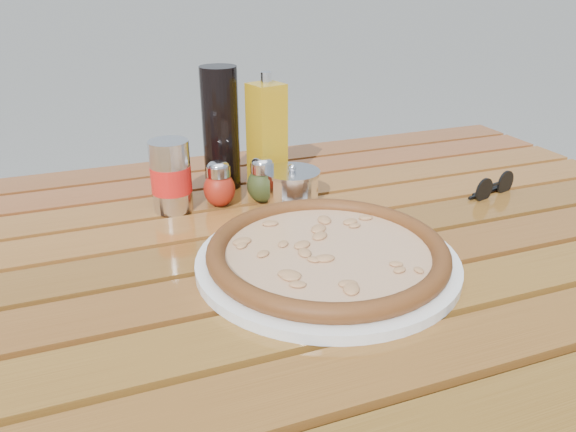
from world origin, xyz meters
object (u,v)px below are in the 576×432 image
object	(u,v)px
dark_bottle	(221,128)
soda_can	(171,177)
plate	(327,261)
pizza	(327,251)
table	(293,282)
pepper_shaker	(219,185)
olive_oil_cruet	(267,135)
oregano_shaker	(262,181)
sunglasses	(493,187)
parmesan_tin	(292,186)

from	to	relation	value
dark_bottle	soda_can	size ratio (longest dim) A/B	1.83
plate	soda_can	size ratio (longest dim) A/B	3.00
pizza	dark_bottle	distance (m)	0.37
table	pepper_shaker	world-z (taller)	pepper_shaker
olive_oil_cruet	pepper_shaker	bearing A→B (deg)	-149.80
soda_can	olive_oil_cruet	xyz separation A→B (m)	(0.19, 0.05, 0.04)
table	oregano_shaker	xyz separation A→B (m)	(0.01, 0.16, 0.11)
pepper_shaker	olive_oil_cruet	world-z (taller)	olive_oil_cruet
table	sunglasses	world-z (taller)	sunglasses
pepper_shaker	dark_bottle	xyz separation A→B (m)	(0.03, 0.09, 0.07)
oregano_shaker	parmesan_tin	distance (m)	0.05
pepper_shaker	dark_bottle	size ratio (longest dim) A/B	0.37
pizza	pepper_shaker	bearing A→B (deg)	107.76
oregano_shaker	sunglasses	world-z (taller)	oregano_shaker
oregano_shaker	dark_bottle	bearing A→B (deg)	114.29
dark_bottle	parmesan_tin	xyz separation A→B (m)	(0.09, -0.12, -0.08)
plate	parmesan_tin	size ratio (longest dim) A/B	3.64
dark_bottle	table	bearing A→B (deg)	-81.35
oregano_shaker	olive_oil_cruet	distance (m)	0.10
dark_bottle	plate	bearing A→B (deg)	-81.36
oregano_shaker	sunglasses	bearing A→B (deg)	-16.97
plate	sunglasses	bearing A→B (deg)	18.78
dark_bottle	olive_oil_cruet	bearing A→B (deg)	-19.59
pizza	pepper_shaker	size ratio (longest dim) A/B	4.05
plate	parmesan_tin	distance (m)	0.23
table	parmesan_tin	bearing A→B (deg)	69.11
oregano_shaker	plate	bearing A→B (deg)	-88.02
dark_bottle	sunglasses	distance (m)	0.50
plate	soda_can	xyz separation A→B (m)	(-0.16, 0.27, 0.05)
table	olive_oil_cruet	bearing A→B (deg)	80.39
table	parmesan_tin	size ratio (longest dim) A/B	14.14
pizza	olive_oil_cruet	distance (m)	0.33
oregano_shaker	parmesan_tin	world-z (taller)	oregano_shaker
pizza	soda_can	size ratio (longest dim) A/B	2.77
parmesan_tin	table	bearing A→B (deg)	-110.89
soda_can	parmesan_tin	world-z (taller)	soda_can
pepper_shaker	dark_bottle	world-z (taller)	dark_bottle
soda_can	olive_oil_cruet	bearing A→B (deg)	15.41
parmesan_tin	pizza	bearing A→B (deg)	-99.17
table	dark_bottle	distance (m)	0.32
pepper_shaker	oregano_shaker	distance (m)	0.08
pizza	pepper_shaker	distance (m)	0.27
pizza	sunglasses	world-z (taller)	sunglasses
plate	oregano_shaker	world-z (taller)	oregano_shaker
dark_bottle	sunglasses	world-z (taller)	dark_bottle
plate	pizza	xyz separation A→B (m)	(-0.00, -0.00, 0.02)
pizza	sunglasses	distance (m)	0.41
plate	dark_bottle	distance (m)	0.37
table	olive_oil_cruet	xyz separation A→B (m)	(0.04, 0.23, 0.17)
table	dark_bottle	xyz separation A→B (m)	(-0.04, 0.26, 0.19)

